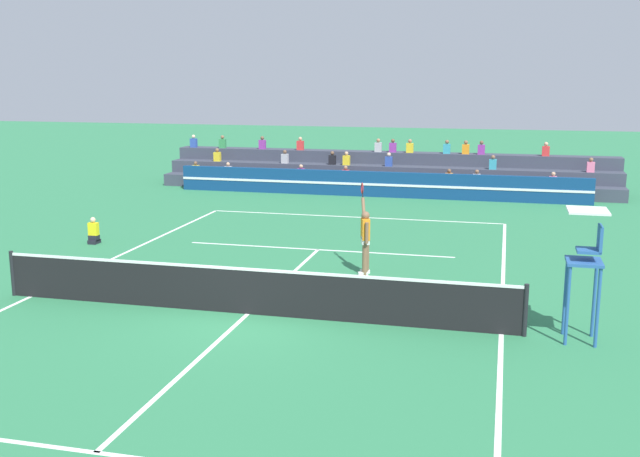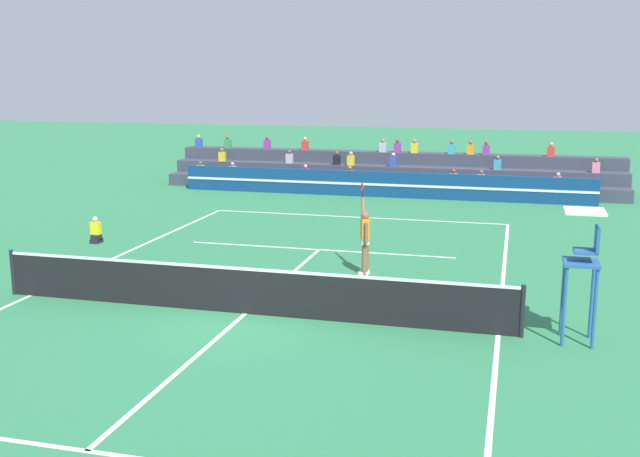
{
  "view_description": "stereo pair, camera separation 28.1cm",
  "coord_description": "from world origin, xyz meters",
  "px_view_note": "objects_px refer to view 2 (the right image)",
  "views": [
    {
      "loc": [
        5.41,
        -15.06,
        5.23
      ],
      "look_at": [
        0.57,
        4.37,
        1.1
      ],
      "focal_mm": 42.0,
      "sensor_mm": 36.0,
      "label": 1
    },
    {
      "loc": [
        5.68,
        -14.99,
        5.23
      ],
      "look_at": [
        0.57,
        4.37,
        1.1
      ],
      "focal_mm": 42.0,
      "sensor_mm": 36.0,
      "label": 2
    }
  ],
  "objects_px": {
    "tennis_player": "(365,238)",
    "tennis_ball": "(224,299)",
    "umpire_chair": "(584,258)",
    "ball_kid_courtside": "(96,233)"
  },
  "relations": [
    {
      "from": "umpire_chair",
      "to": "tennis_ball",
      "type": "relative_size",
      "value": 39.26
    },
    {
      "from": "ball_kid_courtside",
      "to": "tennis_player",
      "type": "relative_size",
      "value": 0.35
    },
    {
      "from": "tennis_player",
      "to": "tennis_ball",
      "type": "xyz_separation_m",
      "value": [
        -2.75,
        -3.15,
        -0.95
      ]
    },
    {
      "from": "tennis_ball",
      "to": "umpire_chair",
      "type": "bearing_deg",
      "value": -5.96
    },
    {
      "from": "ball_kid_courtside",
      "to": "tennis_ball",
      "type": "height_order",
      "value": "ball_kid_courtside"
    },
    {
      "from": "umpire_chair",
      "to": "ball_kid_courtside",
      "type": "xyz_separation_m",
      "value": [
        -14.11,
        5.55,
        -1.39
      ]
    },
    {
      "from": "umpire_chair",
      "to": "tennis_ball",
      "type": "distance_m",
      "value": 8.1
    },
    {
      "from": "tennis_player",
      "to": "tennis_ball",
      "type": "height_order",
      "value": "tennis_player"
    },
    {
      "from": "tennis_player",
      "to": "ball_kid_courtside",
      "type": "bearing_deg",
      "value": 170.03
    },
    {
      "from": "umpire_chair",
      "to": "tennis_ball",
      "type": "bearing_deg",
      "value": 174.04
    }
  ]
}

